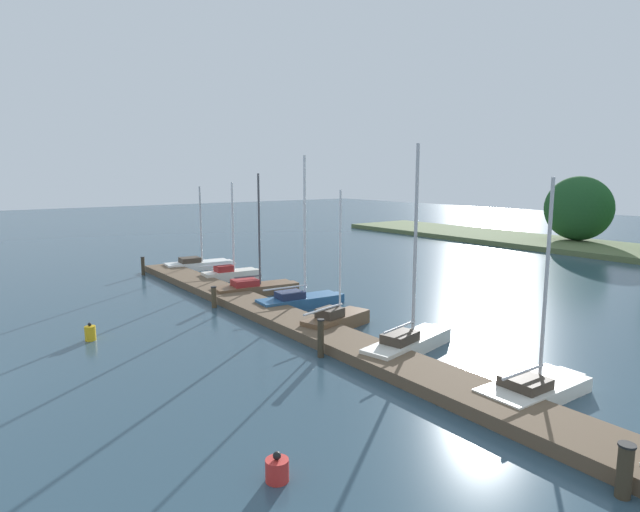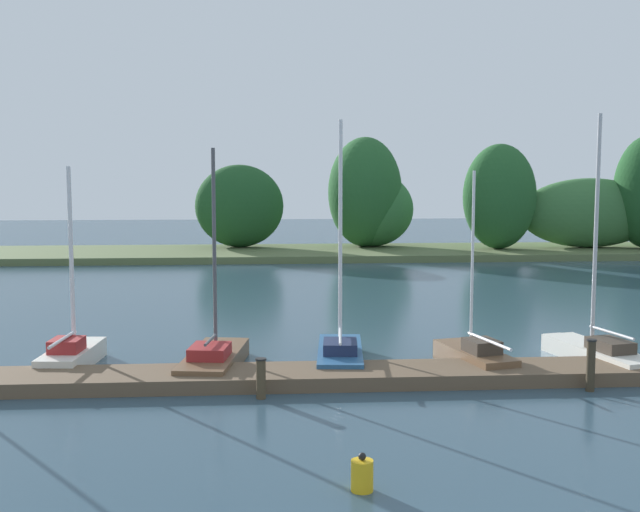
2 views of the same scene
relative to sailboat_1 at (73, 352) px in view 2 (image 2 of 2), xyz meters
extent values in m
cube|color=brown|center=(9.00, -2.14, -0.22)|extent=(28.77, 1.80, 0.35)
cube|color=#56663D|center=(9.00, 27.35, -0.19)|extent=(53.89, 8.00, 0.40)
ellipsoid|color=#2D6633|center=(12.12, 29.28, 2.38)|extent=(5.23, 4.70, 4.73)
ellipsoid|color=#1E4C23|center=(3.67, 29.34, 2.61)|extent=(5.57, 3.96, 5.20)
ellipsoid|color=#235628|center=(19.72, 27.12, 3.25)|extent=(4.51, 3.94, 6.47)
ellipsoid|color=#235628|center=(11.61, 29.13, 3.48)|extent=(4.66, 5.29, 6.94)
ellipsoid|color=#386B38|center=(25.63, 27.57, 2.19)|extent=(8.99, 3.30, 4.36)
cube|color=silver|center=(-0.01, -0.08, -0.13)|extent=(1.28, 3.08, 0.52)
cube|color=silver|center=(0.11, 1.27, -0.15)|extent=(0.63, 0.80, 0.44)
cube|color=maroon|center=(-0.04, -0.45, 0.30)|extent=(0.84, 0.96, 0.34)
cylinder|color=silver|center=(0.01, 0.14, 2.54)|extent=(0.11, 0.11, 4.82)
cylinder|color=silver|center=(-0.07, -0.76, 0.52)|extent=(0.26, 2.01, 0.08)
cube|color=brown|center=(3.78, -0.68, -0.16)|extent=(1.80, 4.04, 0.47)
cube|color=brown|center=(4.03, 1.06, -0.18)|extent=(0.82, 1.06, 0.40)
cube|color=maroon|center=(3.71, -1.16, 0.23)|extent=(1.10, 1.29, 0.31)
cylinder|color=#4C4C51|center=(3.82, -0.39, 2.75)|extent=(0.10, 0.10, 5.34)
cylinder|color=#4C4C51|center=(3.74, -1.00, 0.51)|extent=(0.27, 1.36, 0.08)
cube|color=#285684|center=(7.15, -0.32, -0.16)|extent=(1.53, 3.83, 0.46)
cube|color=#285684|center=(7.31, 1.36, -0.18)|extent=(0.73, 0.99, 0.39)
cube|color=#1E2847|center=(7.11, -0.78, 0.22)|extent=(0.98, 1.20, 0.30)
cylinder|color=silver|center=(7.18, -0.04, 3.13)|extent=(0.11, 0.11, 6.11)
cylinder|color=silver|center=(7.09, -0.99, 0.56)|extent=(0.27, 2.12, 0.07)
cube|color=brown|center=(10.66, -1.01, -0.13)|extent=(1.66, 3.13, 0.52)
cube|color=brown|center=(10.35, 0.30, -0.15)|extent=(0.71, 0.85, 0.45)
cube|color=#3D3328|center=(10.75, -1.37, 0.30)|extent=(0.93, 1.04, 0.34)
cylinder|color=silver|center=(10.61, -0.79, 2.49)|extent=(0.07, 0.07, 4.70)
cylinder|color=silver|center=(10.83, -1.73, 0.51)|extent=(0.57, 2.11, 0.08)
cube|color=silver|center=(14.14, -0.74, -0.15)|extent=(1.88, 4.06, 0.47)
cube|color=silver|center=(13.76, 0.98, -0.18)|extent=(0.78, 1.08, 0.40)
cube|color=#3D3328|center=(14.25, -1.22, 0.24)|extent=(1.02, 1.32, 0.31)
cylinder|color=#B7B7BC|center=(14.08, -0.45, 3.22)|extent=(0.11, 0.11, 6.27)
cylinder|color=#B7B7BC|center=(14.26, -1.24, 0.58)|extent=(0.47, 1.78, 0.07)
cylinder|color=#4C3D28|center=(5.02, -3.38, 0.06)|extent=(0.22, 0.22, 0.90)
cylinder|color=black|center=(5.02, -3.38, 0.53)|extent=(0.25, 0.25, 0.04)
cylinder|color=#3D3323|center=(12.84, -3.33, 0.22)|extent=(0.20, 0.20, 1.21)
cylinder|color=black|center=(12.84, -3.33, 0.84)|extent=(0.24, 0.24, 0.04)
cylinder|color=gold|center=(6.68, -8.86, -0.13)|extent=(0.37, 0.37, 0.52)
sphere|color=black|center=(6.68, -8.86, 0.19)|extent=(0.13, 0.13, 0.13)
camera|label=1|loc=(25.83, -12.85, 5.42)|focal=29.55mm
camera|label=2|loc=(5.07, -21.42, 4.84)|focal=44.99mm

